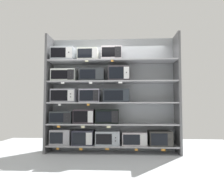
% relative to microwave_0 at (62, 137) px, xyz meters
% --- Properties ---
extents(ground, '(6.88, 6.00, 0.02)m').
position_rel_microwave_0_xyz_m(ground, '(1.15, -1.00, -0.36)').
color(ground, '#B2B7BC').
extents(back_panel, '(3.08, 0.04, 2.68)m').
position_rel_microwave_0_xyz_m(back_panel, '(1.15, 0.25, 0.99)').
color(back_panel, '#9EA3A8').
rests_on(back_panel, ground).
extents(upright_left, '(0.05, 0.45, 2.68)m').
position_rel_microwave_0_xyz_m(upright_left, '(-0.32, 0.00, 0.99)').
color(upright_left, '#5B5B5E').
rests_on(upright_left, ground).
extents(upright_right, '(0.05, 0.45, 2.68)m').
position_rel_microwave_0_xyz_m(upright_right, '(2.63, 0.00, 0.99)').
color(upright_right, '#5B5B5E').
rests_on(upright_right, ground).
extents(shelf_0, '(2.88, 0.45, 0.03)m').
position_rel_microwave_0_xyz_m(shelf_0, '(1.15, 0.00, -0.18)').
color(shelf_0, '#99999E').
rests_on(shelf_0, ground).
extents(microwave_0, '(0.46, 0.36, 0.34)m').
position_rel_microwave_0_xyz_m(microwave_0, '(0.00, 0.00, 0.00)').
color(microwave_0, '#9A9AA1').
rests_on(microwave_0, shelf_0).
extents(microwave_1, '(0.46, 0.42, 0.32)m').
position_rel_microwave_0_xyz_m(microwave_1, '(0.51, -0.00, -0.01)').
color(microwave_1, '#2A2B39').
rests_on(microwave_1, shelf_0).
extents(microwave_2, '(0.53, 0.40, 0.31)m').
position_rel_microwave_0_xyz_m(microwave_2, '(1.06, 0.00, -0.01)').
color(microwave_2, '#9CA5AF').
rests_on(microwave_2, shelf_0).
extents(microwave_3, '(0.54, 0.35, 0.29)m').
position_rel_microwave_0_xyz_m(microwave_3, '(1.65, -0.00, -0.02)').
color(microwave_3, '#BAB2B6').
rests_on(microwave_3, shelf_0).
extents(microwave_4, '(0.49, 0.44, 0.32)m').
position_rel_microwave_0_xyz_m(microwave_4, '(2.22, -0.00, -0.01)').
color(microwave_4, '#302E2C').
rests_on(microwave_4, shelf_0).
extents(price_tag_0, '(0.05, 0.00, 0.04)m').
position_rel_microwave_0_xyz_m(price_tag_0, '(-0.01, -0.22, -0.22)').
color(price_tag_0, orange).
extents(price_tag_1, '(0.07, 0.00, 0.05)m').
position_rel_microwave_0_xyz_m(price_tag_1, '(0.50, -0.22, -0.23)').
color(price_tag_1, orange).
extents(price_tag_2, '(0.08, 0.00, 0.03)m').
position_rel_microwave_0_xyz_m(price_tag_2, '(1.06, -0.22, -0.22)').
color(price_tag_2, orange).
extents(price_tag_3, '(0.06, 0.00, 0.05)m').
position_rel_microwave_0_xyz_m(price_tag_3, '(1.68, -0.22, -0.23)').
color(price_tag_3, orange).
extents(price_tag_4, '(0.08, 0.00, 0.04)m').
position_rel_microwave_0_xyz_m(price_tag_4, '(2.25, -0.22, -0.23)').
color(price_tag_4, orange).
extents(shelf_1, '(2.88, 0.45, 0.03)m').
position_rel_microwave_0_xyz_m(shelf_1, '(1.15, 0.00, 0.29)').
color(shelf_1, '#99999E').
extents(microwave_5, '(0.49, 0.43, 0.27)m').
position_rel_microwave_0_xyz_m(microwave_5, '(0.02, -0.00, 0.44)').
color(microwave_5, '#2E3336').
rests_on(microwave_5, shelf_1).
extents(microwave_6, '(0.46, 0.36, 0.32)m').
position_rel_microwave_0_xyz_m(microwave_6, '(0.52, -0.00, 0.47)').
color(microwave_6, '#312930').
rests_on(microwave_6, shelf_1).
extents(microwave_7, '(0.52, 0.36, 0.32)m').
position_rel_microwave_0_xyz_m(microwave_7, '(1.05, 0.00, 0.47)').
color(microwave_7, black).
rests_on(microwave_7, shelf_1).
extents(price_tag_5, '(0.07, 0.00, 0.04)m').
position_rel_microwave_0_xyz_m(price_tag_5, '(0.00, -0.22, 0.25)').
color(price_tag_5, orange).
extents(price_tag_6, '(0.08, 0.00, 0.05)m').
position_rel_microwave_0_xyz_m(price_tag_6, '(0.54, -0.22, 0.25)').
color(price_tag_6, beige).
extents(price_tag_7, '(0.08, 0.00, 0.04)m').
position_rel_microwave_0_xyz_m(price_tag_7, '(1.09, -0.22, 0.25)').
color(price_tag_7, beige).
extents(shelf_2, '(2.88, 0.45, 0.03)m').
position_rel_microwave_0_xyz_m(shelf_2, '(1.15, 0.00, 0.77)').
color(shelf_2, '#99999E').
extents(microwave_8, '(0.56, 0.36, 0.30)m').
position_rel_microwave_0_xyz_m(microwave_8, '(0.05, -0.00, 0.94)').
color(microwave_8, '#9899A4').
rests_on(microwave_8, shelf_2).
extents(microwave_9, '(0.45, 0.35, 0.30)m').
position_rel_microwave_0_xyz_m(microwave_9, '(0.65, -0.00, 0.93)').
color(microwave_9, '#9E9CAF').
rests_on(microwave_9, shelf_2).
extents(microwave_10, '(0.57, 0.39, 0.29)m').
position_rel_microwave_0_xyz_m(microwave_10, '(1.26, -0.00, 0.93)').
color(microwave_10, '#262C33').
rests_on(microwave_10, shelf_2).
extents(price_tag_8, '(0.05, 0.00, 0.04)m').
position_rel_microwave_0_xyz_m(price_tag_8, '(0.02, -0.22, 0.73)').
color(price_tag_8, white).
extents(price_tag_9, '(0.05, 0.00, 0.04)m').
position_rel_microwave_0_xyz_m(price_tag_9, '(0.65, -0.22, 0.73)').
color(price_tag_9, orange).
extents(shelf_3, '(2.88, 0.45, 0.03)m').
position_rel_microwave_0_xyz_m(shelf_3, '(1.15, 0.00, 1.25)').
color(shelf_3, '#99999E').
extents(microwave_11, '(0.55, 0.36, 0.28)m').
position_rel_microwave_0_xyz_m(microwave_11, '(0.05, 0.00, 1.40)').
color(microwave_11, silver).
rests_on(microwave_11, shelf_3).
extents(microwave_12, '(0.56, 0.38, 0.29)m').
position_rel_microwave_0_xyz_m(microwave_12, '(0.70, 0.00, 1.41)').
color(microwave_12, '#2A2D31').
rests_on(microwave_12, shelf_3).
extents(microwave_13, '(0.47, 0.43, 0.33)m').
position_rel_microwave_0_xyz_m(microwave_13, '(1.31, -0.00, 1.43)').
color(microwave_13, '#343035').
rests_on(microwave_13, shelf_3).
extents(price_tag_10, '(0.08, 0.00, 0.04)m').
position_rel_microwave_0_xyz_m(price_tag_10, '(0.08, -0.22, 1.21)').
color(price_tag_10, white).
extents(price_tag_11, '(0.07, 0.00, 0.04)m').
position_rel_microwave_0_xyz_m(price_tag_11, '(0.70, -0.22, 1.20)').
color(price_tag_11, white).
extents(price_tag_12, '(0.09, 0.00, 0.04)m').
position_rel_microwave_0_xyz_m(price_tag_12, '(1.35, -0.22, 1.21)').
color(price_tag_12, white).
extents(shelf_4, '(2.88, 0.45, 0.03)m').
position_rel_microwave_0_xyz_m(shelf_4, '(1.15, 0.00, 1.72)').
color(shelf_4, '#99999E').
extents(microwave_14, '(0.51, 0.44, 0.31)m').
position_rel_microwave_0_xyz_m(microwave_14, '(0.03, 0.00, 1.89)').
color(microwave_14, '#969DA4').
rests_on(microwave_14, shelf_4).
extents(microwave_15, '(0.45, 0.38, 0.28)m').
position_rel_microwave_0_xyz_m(microwave_15, '(0.60, -0.00, 1.88)').
color(microwave_15, silver).
rests_on(microwave_15, shelf_4).
extents(microwave_16, '(0.45, 0.44, 0.30)m').
position_rel_microwave_0_xyz_m(microwave_16, '(1.15, 0.00, 1.89)').
color(microwave_16, silver).
rests_on(microwave_16, shelf_4).
extents(price_tag_13, '(0.07, 0.00, 0.03)m').
position_rel_microwave_0_xyz_m(price_tag_13, '(0.61, -0.22, 1.69)').
color(price_tag_13, beige).
extents(price_tag_14, '(0.05, 0.00, 0.04)m').
position_rel_microwave_0_xyz_m(price_tag_14, '(1.17, -0.22, 1.68)').
color(price_tag_14, orange).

